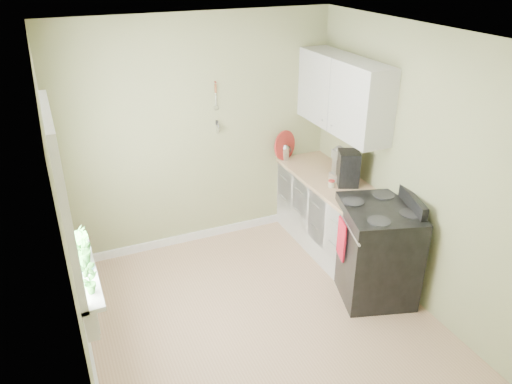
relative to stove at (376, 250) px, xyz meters
name	(u,v)px	position (x,y,z in m)	size (l,w,h in m)	color
floor	(264,326)	(-1.28, -0.05, -0.52)	(3.20, 3.60, 0.02)	#A57D5C
ceiling	(267,36)	(-1.28, -0.05, 2.20)	(3.20, 3.60, 0.02)	white
wall_back	(200,135)	(-1.28, 1.76, 0.84)	(3.20, 0.02, 2.70)	#949767
wall_left	(66,243)	(-2.89, -0.05, 0.84)	(0.02, 3.60, 2.70)	#949767
wall_right	(417,171)	(0.33, -0.05, 0.84)	(0.02, 3.60, 2.70)	#949767
base_cabinets	(329,214)	(0.02, 0.95, -0.07)	(0.60, 1.60, 0.87)	silver
countertop	(331,180)	(0.01, 0.95, 0.38)	(0.64, 1.60, 0.04)	tan
upper_cabinets	(343,94)	(0.15, 1.05, 1.34)	(0.35, 1.40, 0.80)	silver
window	(61,201)	(-2.86, 0.25, 1.04)	(0.06, 1.14, 1.44)	white
window_sill	(85,271)	(-2.79, 0.25, 0.37)	(0.18, 1.14, 0.04)	white
radiator	(88,307)	(-2.82, 0.20, 0.04)	(0.12, 0.50, 0.35)	white
wall_utensils	(217,116)	(-1.08, 1.73, 1.06)	(0.02, 0.14, 0.58)	tan
stove	(376,250)	(0.00, 0.00, 0.00)	(0.93, 0.98, 1.13)	black
stand_mixer	(343,167)	(0.09, 0.85, 0.57)	(0.22, 0.33, 0.38)	#B2B2B7
kettle	(285,152)	(-0.23, 1.67, 0.50)	(0.19, 0.11, 0.20)	silver
coffee_maker	(348,169)	(0.08, 0.74, 0.59)	(0.30, 0.31, 0.39)	black
red_tray	(285,145)	(-0.23, 1.67, 0.59)	(0.37, 0.37, 0.02)	maroon
jar	(331,184)	(-0.11, 0.75, 0.44)	(0.07, 0.07, 0.08)	beige
plant_a	(88,278)	(-2.78, -0.11, 0.54)	(0.15, 0.10, 0.29)	#2D7124
plant_b	(82,249)	(-2.78, 0.32, 0.54)	(0.17, 0.13, 0.30)	#2D7124
plant_c	(80,242)	(-2.78, 0.45, 0.53)	(0.16, 0.16, 0.28)	#2D7124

